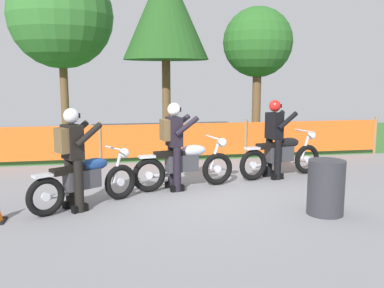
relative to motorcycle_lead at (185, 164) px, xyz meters
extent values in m
cube|color=gray|center=(0.20, -0.22, -0.49)|extent=(24.00, 24.00, 0.02)
cube|color=#386B2D|center=(0.20, 6.32, -0.48)|extent=(24.00, 7.13, 0.01)
cylinder|color=olive|center=(-1.71, 2.76, 0.04)|extent=(0.08, 0.08, 1.05)
cylinder|color=olive|center=(2.11, 2.76, 0.04)|extent=(0.08, 0.08, 1.05)
cylinder|color=olive|center=(5.93, 2.76, 0.04)|extent=(0.08, 0.08, 1.05)
cube|color=orange|center=(-3.62, 2.76, 0.06)|extent=(3.74, 0.02, 0.85)
cube|color=orange|center=(0.20, 2.76, 0.06)|extent=(3.74, 0.02, 0.85)
cube|color=orange|center=(4.02, 2.76, 0.06)|extent=(3.74, 0.02, 0.85)
cylinder|color=brown|center=(-3.04, 7.49, 1.00)|extent=(0.28, 0.28, 2.96)
sphere|color=#33702D|center=(-3.04, 7.49, 3.72)|extent=(3.54, 3.54, 3.54)
cylinder|color=brown|center=(0.39, 6.13, 0.87)|extent=(0.28, 0.28, 2.71)
cone|color=#23511E|center=(0.39, 6.13, 3.79)|extent=(2.82, 2.82, 3.13)
cylinder|color=brown|center=(3.23, 5.24, 0.75)|extent=(0.28, 0.28, 2.47)
sphere|color=#286023|center=(3.23, 5.24, 2.77)|extent=(2.22, 2.22, 2.22)
torus|color=black|center=(0.69, 0.14, -0.15)|extent=(0.67, 0.25, 0.66)
cylinder|color=silver|center=(0.69, 0.14, -0.15)|extent=(0.15, 0.09, 0.14)
torus|color=black|center=(-0.72, -0.15, -0.15)|extent=(0.67, 0.25, 0.66)
cylinder|color=silver|center=(-0.72, -0.15, -0.15)|extent=(0.15, 0.09, 0.14)
cube|color=#38383D|center=(-0.06, -0.02, 0.03)|extent=(0.66, 0.37, 0.33)
ellipsoid|color=#B7B7C1|center=(0.17, 0.03, 0.26)|extent=(0.58, 0.35, 0.23)
cube|color=black|center=(-0.32, -0.07, 0.23)|extent=(0.61, 0.34, 0.10)
cube|color=silver|center=(-0.72, -0.15, 0.21)|extent=(0.40, 0.24, 0.04)
cylinder|color=silver|center=(0.63, 0.13, 0.15)|extent=(0.25, 0.11, 0.59)
sphere|color=white|center=(0.79, 0.16, 0.38)|extent=(0.22, 0.22, 0.19)
cylinder|color=silver|center=(0.59, 0.12, 0.50)|extent=(0.16, 0.61, 0.03)
cylinder|color=silver|center=(-0.40, 0.06, -0.22)|extent=(0.57, 0.19, 0.07)
torus|color=black|center=(2.92, 0.76, -0.15)|extent=(0.67, 0.29, 0.66)
cylinder|color=silver|center=(2.92, 0.76, -0.15)|extent=(0.16, 0.10, 0.14)
torus|color=black|center=(1.53, 0.38, -0.15)|extent=(0.67, 0.29, 0.66)
cylinder|color=silver|center=(1.53, 0.38, -0.15)|extent=(0.16, 0.10, 0.14)
cube|color=#38383D|center=(2.18, 0.55, 0.03)|extent=(0.66, 0.40, 0.33)
ellipsoid|color=black|center=(2.40, 0.62, 0.26)|extent=(0.58, 0.38, 0.23)
cube|color=black|center=(1.93, 0.49, 0.23)|extent=(0.62, 0.37, 0.10)
cube|color=silver|center=(1.53, 0.38, 0.21)|extent=(0.40, 0.26, 0.04)
cylinder|color=silver|center=(2.86, 0.74, 0.15)|extent=(0.25, 0.12, 0.59)
sphere|color=white|center=(3.02, 0.79, 0.39)|extent=(0.23, 0.23, 0.19)
cylinder|color=silver|center=(2.82, 0.73, 0.50)|extent=(0.20, 0.61, 0.03)
cylinder|color=silver|center=(1.84, 0.61, -0.22)|extent=(0.57, 0.22, 0.07)
torus|color=black|center=(-1.26, -0.54, -0.17)|extent=(0.59, 0.43, 0.63)
cylinder|color=silver|center=(-1.26, -0.54, -0.17)|extent=(0.15, 0.12, 0.14)
torus|color=black|center=(-2.43, -1.28, -0.17)|extent=(0.59, 0.43, 0.63)
cylinder|color=silver|center=(-2.43, -1.28, -0.17)|extent=(0.15, 0.12, 0.14)
cube|color=#38383D|center=(-1.89, -0.94, 0.01)|extent=(0.63, 0.52, 0.32)
ellipsoid|color=navy|center=(-1.70, -0.82, 0.23)|extent=(0.56, 0.48, 0.22)
cube|color=black|center=(-2.10, -1.07, 0.20)|extent=(0.59, 0.48, 0.10)
cube|color=silver|center=(-2.43, -1.28, 0.18)|extent=(0.39, 0.32, 0.04)
cylinder|color=silver|center=(-1.31, -0.57, 0.12)|extent=(0.22, 0.17, 0.56)
sphere|color=white|center=(-1.18, -0.49, 0.35)|extent=(0.25, 0.25, 0.18)
cylinder|color=silver|center=(-1.34, -0.59, 0.46)|extent=(0.34, 0.52, 0.03)
cylinder|color=silver|center=(-2.21, -0.98, -0.23)|extent=(0.50, 0.35, 0.07)
cylinder|color=black|center=(-0.25, 0.11, -0.05)|extent=(0.18, 0.18, 0.86)
cube|color=black|center=(-0.25, 0.11, -0.42)|extent=(0.28, 0.16, 0.12)
cylinder|color=black|center=(-0.18, -0.20, -0.05)|extent=(0.18, 0.18, 0.86)
cube|color=black|center=(-0.18, -0.20, -0.42)|extent=(0.28, 0.16, 0.12)
cube|color=black|center=(-0.21, -0.05, 0.66)|extent=(0.31, 0.40, 0.56)
cylinder|color=black|center=(-0.08, 0.21, 0.78)|extent=(0.49, 0.20, 0.38)
cylinder|color=black|center=(0.01, -0.23, 0.78)|extent=(0.49, 0.20, 0.38)
sphere|color=white|center=(-0.21, -0.05, 1.08)|extent=(0.30, 0.30, 0.25)
cube|color=black|center=(-0.12, -0.03, 1.08)|extent=(0.07, 0.18, 0.08)
cube|color=brown|center=(-0.38, -0.08, 0.70)|extent=(0.21, 0.31, 0.40)
cylinder|color=black|center=(1.98, 0.67, -0.05)|extent=(0.18, 0.18, 0.86)
cube|color=black|center=(1.98, 0.67, -0.42)|extent=(0.28, 0.17, 0.12)
cylinder|color=black|center=(2.07, 0.36, -0.05)|extent=(0.18, 0.18, 0.86)
cube|color=black|center=(2.07, 0.36, -0.42)|extent=(0.28, 0.17, 0.12)
cube|color=black|center=(2.03, 0.51, 0.66)|extent=(0.33, 0.41, 0.56)
cylinder|color=black|center=(2.14, 0.77, 0.78)|extent=(0.49, 0.22, 0.38)
cylinder|color=black|center=(2.26, 0.35, 0.78)|extent=(0.49, 0.22, 0.38)
sphere|color=red|center=(2.03, 0.51, 1.08)|extent=(0.31, 0.31, 0.25)
cube|color=black|center=(2.12, 0.54, 1.08)|extent=(0.08, 0.18, 0.08)
cylinder|color=black|center=(-2.10, -0.88, -0.05)|extent=(0.21, 0.21, 0.86)
cube|color=black|center=(-2.10, -0.88, -0.42)|extent=(0.28, 0.23, 0.12)
cylinder|color=black|center=(-1.93, -1.15, -0.05)|extent=(0.21, 0.21, 0.86)
cube|color=black|center=(-1.93, -1.15, -0.42)|extent=(0.28, 0.23, 0.12)
cube|color=black|center=(-2.02, -1.02, 0.66)|extent=(0.39, 0.43, 0.56)
cylinder|color=black|center=(-1.98, -0.74, 0.78)|extent=(0.46, 0.34, 0.38)
cylinder|color=black|center=(-1.75, -1.11, 0.78)|extent=(0.46, 0.34, 0.38)
sphere|color=silver|center=(-2.02, -1.02, 1.08)|extent=(0.34, 0.34, 0.25)
cube|color=black|center=(-1.93, -0.96, 1.08)|extent=(0.12, 0.17, 0.08)
cube|color=brown|center=(-2.16, -1.11, 0.70)|extent=(0.28, 0.32, 0.40)
cylinder|color=#2D2D33|center=(1.96, -1.96, -0.04)|extent=(0.58, 0.58, 0.88)
camera|label=1|loc=(-1.32, -8.06, 1.72)|focal=39.83mm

